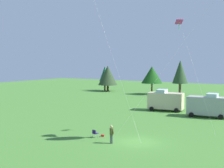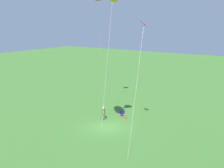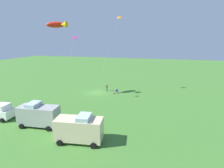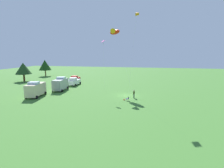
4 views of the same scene
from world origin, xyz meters
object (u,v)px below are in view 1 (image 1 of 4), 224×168
object	(u,v)px
folding_chair	(95,133)
kite_diamond_rainbow	(181,27)
van_motorhome_grey	(208,105)
person_kite_flyer	(111,133)
backpack_on_grass	(103,136)
van_camper_beige	(166,100)

from	to	relation	value
folding_chair	kite_diamond_rainbow	bearing A→B (deg)	-33.73
van_motorhome_grey	folding_chair	bearing A→B (deg)	-115.74
person_kite_flyer	backpack_on_grass	xyz separation A→B (m)	(-2.21, 1.74, -0.91)
van_camper_beige	van_motorhome_grey	world-z (taller)	same
van_camper_beige	van_motorhome_grey	bearing A→B (deg)	156.37
person_kite_flyer	folding_chair	bearing A→B (deg)	91.43
folding_chair	kite_diamond_rainbow	size ratio (longest dim) A/B	0.07
backpack_on_grass	van_motorhome_grey	distance (m)	18.25
backpack_on_grass	kite_diamond_rainbow	size ratio (longest dim) A/B	0.03
kite_diamond_rainbow	backpack_on_grass	bearing A→B (deg)	-135.94
person_kite_flyer	folding_chair	distance (m)	2.85
van_motorhome_grey	kite_diamond_rainbow	xyz separation A→B (m)	(0.04, -11.25, 9.79)
person_kite_flyer	van_motorhome_grey	bearing A→B (deg)	10.15
person_kite_flyer	van_motorhome_grey	size ratio (longest dim) A/B	0.31
folding_chair	van_motorhome_grey	size ratio (longest dim) A/B	0.15
backpack_on_grass	van_motorhome_grey	xyz separation A→B (m)	(6.05, 17.15, 1.53)
folding_chair	backpack_on_grass	bearing A→B (deg)	-18.20
kite_diamond_rainbow	van_motorhome_grey	bearing A→B (deg)	90.20
person_kite_flyer	van_motorhome_grey	world-z (taller)	van_motorhome_grey
folding_chair	van_camper_beige	world-z (taller)	van_camper_beige
backpack_on_grass	van_camper_beige	bearing A→B (deg)	93.11
person_kite_flyer	van_motorhome_grey	distance (m)	19.29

